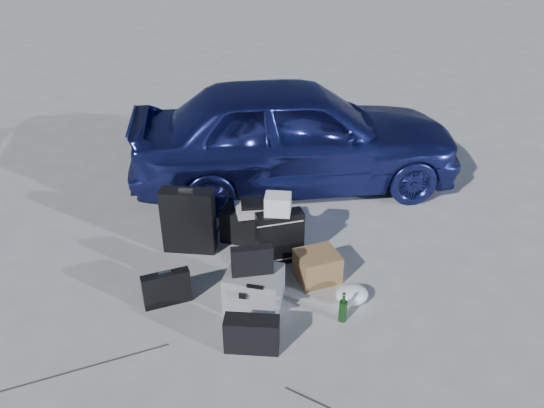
% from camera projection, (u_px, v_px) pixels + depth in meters
% --- Properties ---
extents(ground, '(60.00, 60.00, 0.00)m').
position_uv_depth(ground, '(248.00, 321.00, 4.55)').
color(ground, '#AEAEA9').
rests_on(ground, ground).
extents(car, '(4.04, 1.80, 1.35)m').
position_uv_depth(car, '(295.00, 133.00, 6.44)').
color(car, navy).
rests_on(car, ground).
extents(pelican_case, '(0.57, 0.51, 0.35)m').
position_uv_depth(pelican_case, '(254.00, 288.00, 4.66)').
color(pelican_case, gray).
rests_on(pelican_case, ground).
extents(laptop_bag, '(0.36, 0.12, 0.27)m').
position_uv_depth(laptop_bag, '(252.00, 261.00, 4.50)').
color(laptop_bag, black).
rests_on(laptop_bag, pelican_case).
extents(briefcase, '(0.43, 0.21, 0.33)m').
position_uv_depth(briefcase, '(167.00, 289.00, 4.67)').
color(briefcase, black).
rests_on(briefcase, ground).
extents(suitcase_left, '(0.55, 0.28, 0.68)m').
position_uv_depth(suitcase_left, '(189.00, 221.00, 5.32)').
color(suitcase_left, black).
rests_on(suitcase_left, ground).
extents(suitcase_right, '(0.48, 0.25, 0.55)m').
position_uv_depth(suitcase_right, '(280.00, 237.00, 5.18)').
color(suitcase_right, black).
rests_on(suitcase_right, ground).
extents(white_carton, '(0.27, 0.23, 0.19)m').
position_uv_depth(white_carton, '(278.00, 204.00, 5.00)').
color(white_carton, white).
rests_on(white_carton, suitcase_right).
extents(duffel_bag, '(0.77, 0.53, 0.35)m').
position_uv_depth(duffel_bag, '(256.00, 226.00, 5.54)').
color(duffel_bag, black).
rests_on(duffel_bag, ground).
extents(flat_box_white, '(0.43, 0.35, 0.07)m').
position_uv_depth(flat_box_white, '(256.00, 209.00, 5.43)').
color(flat_box_white, white).
rests_on(flat_box_white, duffel_bag).
extents(flat_box_black, '(0.29, 0.21, 0.06)m').
position_uv_depth(flat_box_black, '(255.00, 203.00, 5.40)').
color(flat_box_black, black).
rests_on(flat_box_black, flat_box_white).
extents(cardboard_box, '(0.46, 0.42, 0.28)m').
position_uv_depth(cardboard_box, '(317.00, 266.00, 4.99)').
color(cardboard_box, '#8A5F3C').
rests_on(cardboard_box, ground).
extents(plastic_bag, '(0.32, 0.28, 0.16)m').
position_uv_depth(plastic_bag, '(352.00, 294.00, 4.73)').
color(plastic_bag, white).
rests_on(plastic_bag, ground).
extents(messenger_bag, '(0.46, 0.23, 0.30)m').
position_uv_depth(messenger_bag, '(252.00, 334.00, 4.20)').
color(messenger_bag, black).
rests_on(messenger_bag, ground).
extents(green_bottle, '(0.08, 0.08, 0.28)m').
position_uv_depth(green_bottle, '(343.00, 308.00, 4.49)').
color(green_bottle, black).
rests_on(green_bottle, ground).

